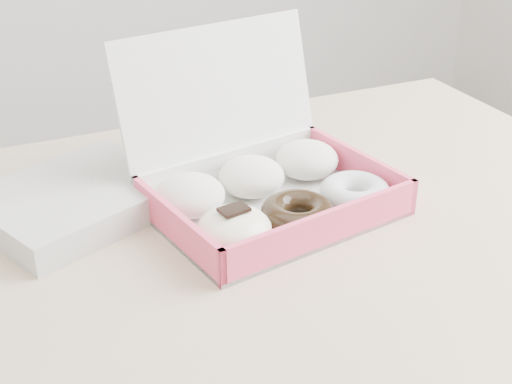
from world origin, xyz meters
name	(u,v)px	position (x,y,z in m)	size (l,w,h in m)	color
table	(233,290)	(0.00, 0.00, 0.67)	(1.20, 0.80, 0.75)	tan
donut_box	(264,184)	(0.07, 0.06, 0.78)	(0.34, 0.32, 0.22)	silver
newspapers	(77,200)	(-0.16, 0.14, 0.77)	(0.24, 0.19, 0.04)	silver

